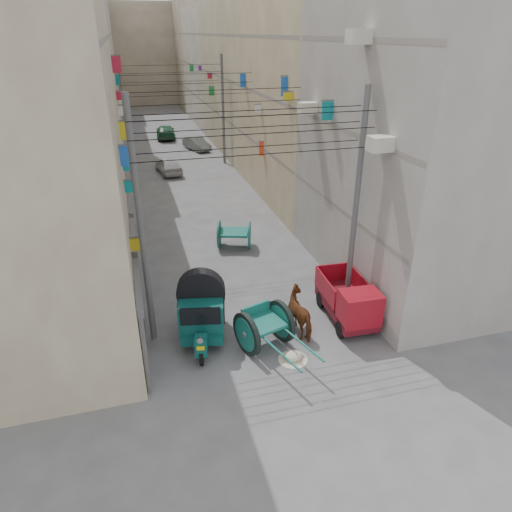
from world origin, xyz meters
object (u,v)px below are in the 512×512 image
object	(u,v)px
auto_rickshaw	(202,308)
second_cart	(234,234)
tonga_cart	(264,327)
mini_truck	(350,305)
distant_car_grey	(197,144)
feed_sack	(293,356)
distant_car_white	(169,165)
horse	(302,313)
distant_car_green	(166,132)

from	to	relation	value
auto_rickshaw	second_cart	world-z (taller)	auto_rickshaw
tonga_cart	mini_truck	size ratio (longest dim) A/B	1.12
second_cart	distant_car_grey	xyz separation A→B (m)	(1.44, 20.69, -0.17)
auto_rickshaw	tonga_cart	xyz separation A→B (m)	(1.87, -1.03, -0.40)
distant_car_grey	auto_rickshaw	bearing A→B (deg)	-118.25
feed_sack	distant_car_white	distance (m)	22.74
tonga_cart	auto_rickshaw	bearing A→B (deg)	133.54
horse	distant_car_green	world-z (taller)	horse
horse	distant_car_white	size ratio (longest dim) A/B	0.48
horse	distant_car_green	bearing A→B (deg)	-97.26
auto_rickshaw	distant_car_green	size ratio (longest dim) A/B	0.68
auto_rickshaw	second_cart	distance (m)	7.30
horse	distant_car_grey	xyz separation A→B (m)	(0.75, 28.03, -0.18)
tonga_cart	horse	distance (m)	1.57
auto_rickshaw	feed_sack	distance (m)	3.38
tonga_cart	distant_car_white	distance (m)	21.75
mini_truck	distant_car_grey	distance (m)	28.14
tonga_cart	distant_car_green	bearing A→B (deg)	72.26
feed_sack	horse	size ratio (longest dim) A/B	0.34
second_cart	feed_sack	bearing A→B (deg)	-72.45
mini_truck	distant_car_green	size ratio (longest dim) A/B	0.72
auto_rickshaw	distant_car_white	size ratio (longest dim) A/B	0.80
auto_rickshaw	distant_car_white	distance (m)	20.73
feed_sack	mini_truck	bearing A→B (deg)	27.02
tonga_cart	distant_car_grey	xyz separation A→B (m)	(2.25, 28.50, -0.21)
auto_rickshaw	feed_sack	world-z (taller)	auto_rickshaw
feed_sack	distant_car_green	bearing A→B (deg)	90.94
mini_truck	distant_car_white	distance (m)	21.76
tonga_cart	mini_truck	xyz separation A→B (m)	(3.27, 0.37, 0.05)
mini_truck	distant_car_green	bearing A→B (deg)	98.24
mini_truck	auto_rickshaw	bearing A→B (deg)	175.57
auto_rickshaw	feed_sack	xyz separation A→B (m)	(2.54, -1.98, -1.01)
second_cart	horse	xyz separation A→B (m)	(0.69, -7.34, 0.01)
distant_car_grey	distant_car_green	distance (m)	6.10
distant_car_grey	distant_car_green	size ratio (longest dim) A/B	0.79
mini_truck	tonga_cart	bearing A→B (deg)	-170.66
auto_rickshaw	distant_car_green	distance (m)	33.24
tonga_cart	distant_car_green	xyz separation A→B (m)	(0.10, 34.20, -0.15)
tonga_cart	second_cart	xyz separation A→B (m)	(0.82, 7.81, -0.04)
auto_rickshaw	tonga_cart	distance (m)	2.17
distant_car_green	horse	bearing A→B (deg)	96.18
second_cart	distant_car_white	size ratio (longest dim) A/B	0.52
distant_car_grey	distant_car_green	world-z (taller)	distant_car_green
auto_rickshaw	horse	bearing A→B (deg)	2.28
tonga_cart	second_cart	distance (m)	7.85
feed_sack	distant_car_white	world-z (taller)	distant_car_white
auto_rickshaw	distant_car_grey	bearing A→B (deg)	93.27
horse	distant_car_green	xyz separation A→B (m)	(-1.40, 33.74, -0.12)
distant_car_green	auto_rickshaw	bearing A→B (deg)	90.40
tonga_cart	mini_truck	bearing A→B (deg)	-11.12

